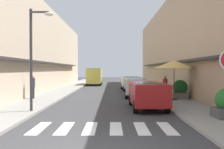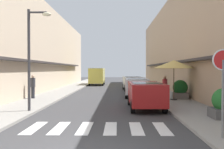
{
  "view_description": "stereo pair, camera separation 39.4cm",
  "coord_description": "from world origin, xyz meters",
  "px_view_note": "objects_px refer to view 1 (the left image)",
  "views": [
    {
      "loc": [
        0.33,
        -6.63,
        2.18
      ],
      "look_at": [
        0.31,
        14.1,
        1.79
      ],
      "focal_mm": 42.46,
      "sensor_mm": 36.0,
      "label": 1
    },
    {
      "loc": [
        0.72,
        -6.62,
        2.18
      ],
      "look_at": [
        0.31,
        14.1,
        1.79
      ],
      "focal_mm": 42.46,
      "sensor_mm": 36.0,
      "label": 2
    }
  ],
  "objects_px": {
    "delivery_van": "(95,75)",
    "pedestrian_walking_near": "(33,86)",
    "cafe_umbrella": "(174,64)",
    "planter_midblock": "(180,89)",
    "parked_car_mid": "(137,85)",
    "pedestrian_walking_far": "(165,87)",
    "parked_car_near": "(148,92)",
    "street_lamp": "(35,48)",
    "parked_car_far": "(131,82)"
  },
  "relations": [
    {
      "from": "cafe_umbrella",
      "to": "parked_car_mid",
      "type": "bearing_deg",
      "value": 126.3
    },
    {
      "from": "planter_midblock",
      "to": "pedestrian_walking_near",
      "type": "xyz_separation_m",
      "value": [
        -10.53,
        -0.05,
        0.24
      ]
    },
    {
      "from": "delivery_van",
      "to": "pedestrian_walking_near",
      "type": "height_order",
      "value": "delivery_van"
    },
    {
      "from": "parked_car_near",
      "to": "pedestrian_walking_far",
      "type": "bearing_deg",
      "value": 64.88
    },
    {
      "from": "parked_car_mid",
      "to": "cafe_umbrella",
      "type": "bearing_deg",
      "value": -53.7
    },
    {
      "from": "parked_car_far",
      "to": "pedestrian_walking_near",
      "type": "distance_m",
      "value": 11.62
    },
    {
      "from": "cafe_umbrella",
      "to": "planter_midblock",
      "type": "height_order",
      "value": "cafe_umbrella"
    },
    {
      "from": "parked_car_near",
      "to": "parked_car_far",
      "type": "distance_m",
      "value": 12.99
    },
    {
      "from": "parked_car_mid",
      "to": "pedestrian_walking_near",
      "type": "relative_size",
      "value": 2.69
    },
    {
      "from": "pedestrian_walking_far",
      "to": "pedestrian_walking_near",
      "type": "bearing_deg",
      "value": -22.41
    },
    {
      "from": "parked_car_mid",
      "to": "street_lamp",
      "type": "xyz_separation_m",
      "value": [
        -5.78,
        -8.01,
        2.31
      ]
    },
    {
      "from": "parked_car_mid",
      "to": "cafe_umbrella",
      "type": "height_order",
      "value": "cafe_umbrella"
    },
    {
      "from": "parked_car_mid",
      "to": "pedestrian_walking_far",
      "type": "bearing_deg",
      "value": -59.19
    },
    {
      "from": "parked_car_mid",
      "to": "pedestrian_walking_far",
      "type": "distance_m",
      "value": 3.35
    },
    {
      "from": "delivery_van",
      "to": "planter_midblock",
      "type": "distance_m",
      "value": 19.79
    },
    {
      "from": "parked_car_near",
      "to": "delivery_van",
      "type": "xyz_separation_m",
      "value": [
        -4.42,
        22.62,
        0.48
      ]
    },
    {
      "from": "cafe_umbrella",
      "to": "pedestrian_walking_near",
      "type": "xyz_separation_m",
      "value": [
        -9.9,
        0.78,
        -1.53
      ]
    },
    {
      "from": "delivery_van",
      "to": "planter_midblock",
      "type": "relative_size",
      "value": 4.07
    },
    {
      "from": "planter_midblock",
      "to": "pedestrian_walking_near",
      "type": "bearing_deg",
      "value": -179.75
    },
    {
      "from": "cafe_umbrella",
      "to": "pedestrian_walking_far",
      "type": "relative_size",
      "value": 1.73
    },
    {
      "from": "street_lamp",
      "to": "pedestrian_walking_near",
      "type": "distance_m",
      "value": 6.38
    },
    {
      "from": "pedestrian_walking_far",
      "to": "planter_midblock",
      "type": "bearing_deg",
      "value": -172.69
    },
    {
      "from": "parked_car_mid",
      "to": "cafe_umbrella",
      "type": "relative_size",
      "value": 1.61
    },
    {
      "from": "cafe_umbrella",
      "to": "planter_midblock",
      "type": "relative_size",
      "value": 2.11
    },
    {
      "from": "street_lamp",
      "to": "pedestrian_walking_far",
      "type": "relative_size",
      "value": 3.13
    },
    {
      "from": "parked_car_mid",
      "to": "pedestrian_walking_far",
      "type": "relative_size",
      "value": 2.79
    },
    {
      "from": "planter_midblock",
      "to": "pedestrian_walking_far",
      "type": "distance_m",
      "value": 1.35
    },
    {
      "from": "planter_midblock",
      "to": "pedestrian_walking_far",
      "type": "relative_size",
      "value": 0.82
    },
    {
      "from": "street_lamp",
      "to": "cafe_umbrella",
      "type": "height_order",
      "value": "street_lamp"
    },
    {
      "from": "parked_car_mid",
      "to": "parked_car_near",
      "type": "bearing_deg",
      "value": -90.0
    },
    {
      "from": "parked_car_mid",
      "to": "parked_car_far",
      "type": "xyz_separation_m",
      "value": [
        -0.0,
        6.45,
        -0.0
      ]
    },
    {
      "from": "cafe_umbrella",
      "to": "planter_midblock",
      "type": "bearing_deg",
      "value": 52.54
    },
    {
      "from": "parked_car_mid",
      "to": "delivery_van",
      "type": "relative_size",
      "value": 0.84
    },
    {
      "from": "delivery_van",
      "to": "pedestrian_walking_near",
      "type": "distance_m",
      "value": 18.69
    },
    {
      "from": "parked_car_far",
      "to": "pedestrian_walking_far",
      "type": "distance_m",
      "value": 9.48
    },
    {
      "from": "cafe_umbrella",
      "to": "planter_midblock",
      "type": "xyz_separation_m",
      "value": [
        0.63,
        0.82,
        -1.77
      ]
    },
    {
      "from": "pedestrian_walking_near",
      "to": "pedestrian_walking_far",
      "type": "height_order",
      "value": "pedestrian_walking_near"
    },
    {
      "from": "delivery_van",
      "to": "pedestrian_walking_near",
      "type": "relative_size",
      "value": 3.22
    },
    {
      "from": "pedestrian_walking_far",
      "to": "street_lamp",
      "type": "bearing_deg",
      "value": 15.37
    },
    {
      "from": "parked_car_near",
      "to": "planter_midblock",
      "type": "relative_size",
      "value": 3.4
    },
    {
      "from": "cafe_umbrella",
      "to": "delivery_van",
      "type": "bearing_deg",
      "value": 109.25
    },
    {
      "from": "planter_midblock",
      "to": "street_lamp",
      "type": "bearing_deg",
      "value": -146.62
    },
    {
      "from": "pedestrian_walking_near",
      "to": "pedestrian_walking_far",
      "type": "bearing_deg",
      "value": 175.7
    },
    {
      "from": "planter_midblock",
      "to": "parked_car_mid",
      "type": "bearing_deg",
      "value": 141.94
    },
    {
      "from": "parked_car_far",
      "to": "delivery_van",
      "type": "xyz_separation_m",
      "value": [
        -4.42,
        9.63,
        0.48
      ]
    },
    {
      "from": "parked_car_mid",
      "to": "pedestrian_walking_near",
      "type": "bearing_deg",
      "value": -163.02
    },
    {
      "from": "parked_car_near",
      "to": "pedestrian_walking_near",
      "type": "xyz_separation_m",
      "value": [
        -7.62,
        4.21,
        0.08
      ]
    },
    {
      "from": "parked_car_near",
      "to": "pedestrian_walking_far",
      "type": "height_order",
      "value": "pedestrian_walking_far"
    },
    {
      "from": "parked_car_near",
      "to": "pedestrian_walking_near",
      "type": "distance_m",
      "value": 8.7
    },
    {
      "from": "parked_car_far",
      "to": "cafe_umbrella",
      "type": "relative_size",
      "value": 1.53
    }
  ]
}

